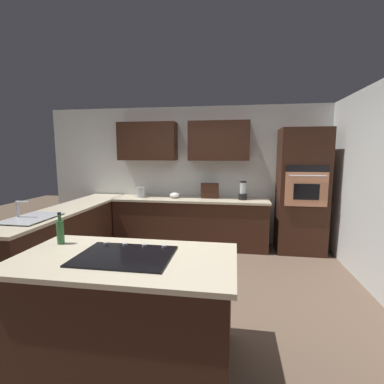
# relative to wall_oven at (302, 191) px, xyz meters

# --- Properties ---
(ground_plane) EXTENTS (14.00, 14.00, 0.00)m
(ground_plane) POSITION_rel_wall_oven_xyz_m (1.85, 1.72, -1.07)
(ground_plane) COLOR brown
(wall_back) EXTENTS (6.00, 0.44, 2.60)m
(wall_back) POSITION_rel_wall_oven_xyz_m (1.92, -0.33, 0.39)
(wall_back) COLOR silver
(wall_back) RESTS_ON ground
(wall_left) EXTENTS (0.10, 4.00, 2.60)m
(wall_left) POSITION_rel_wall_oven_xyz_m (-0.60, 1.42, 0.23)
(wall_left) COLOR silver
(wall_left) RESTS_ON ground
(lower_cabinets_back) EXTENTS (2.80, 0.60, 0.86)m
(lower_cabinets_back) POSITION_rel_wall_oven_xyz_m (1.95, -0.00, -0.64)
(lower_cabinets_back) COLOR #381E14
(lower_cabinets_back) RESTS_ON ground
(countertop_back) EXTENTS (2.84, 0.64, 0.04)m
(countertop_back) POSITION_rel_wall_oven_xyz_m (1.95, -0.00, -0.19)
(countertop_back) COLOR beige
(countertop_back) RESTS_ON lower_cabinets_back
(lower_cabinets_side) EXTENTS (0.60, 2.90, 0.86)m
(lower_cabinets_side) POSITION_rel_wall_oven_xyz_m (3.67, 1.17, -0.64)
(lower_cabinets_side) COLOR #381E14
(lower_cabinets_side) RESTS_ON ground
(countertop_side) EXTENTS (0.64, 2.94, 0.04)m
(countertop_side) POSITION_rel_wall_oven_xyz_m (3.67, 1.17, -0.19)
(countertop_side) COLOR beige
(countertop_side) RESTS_ON lower_cabinets_side
(island_base) EXTENTS (1.71, 0.87, 0.86)m
(island_base) POSITION_rel_wall_oven_xyz_m (2.01, 2.95, -0.64)
(island_base) COLOR #381E14
(island_base) RESTS_ON ground
(island_top) EXTENTS (1.79, 0.95, 0.04)m
(island_top) POSITION_rel_wall_oven_xyz_m (2.01, 2.95, -0.19)
(island_top) COLOR beige
(island_top) RESTS_ON island_base
(wall_oven) EXTENTS (0.80, 0.66, 2.14)m
(wall_oven) POSITION_rel_wall_oven_xyz_m (0.00, 0.00, 0.00)
(wall_oven) COLOR #381E14
(wall_oven) RESTS_ON ground
(sink_unit) EXTENTS (0.46, 0.70, 0.23)m
(sink_unit) POSITION_rel_wall_oven_xyz_m (3.68, 1.91, -0.16)
(sink_unit) COLOR #515456
(sink_unit) RESTS_ON countertop_side
(cooktop) EXTENTS (0.76, 0.56, 0.03)m
(cooktop) POSITION_rel_wall_oven_xyz_m (2.01, 2.95, -0.17)
(cooktop) COLOR black
(cooktop) RESTS_ON island_top
(blender) EXTENTS (0.15, 0.15, 0.34)m
(blender) POSITION_rel_wall_oven_xyz_m (1.00, -0.02, -0.03)
(blender) COLOR black
(blender) RESTS_ON countertop_back
(mixing_bowl) EXTENTS (0.18, 0.18, 0.10)m
(mixing_bowl) POSITION_rel_wall_oven_xyz_m (2.25, -0.02, -0.12)
(mixing_bowl) COLOR white
(mixing_bowl) RESTS_ON countertop_back
(spice_rack) EXTENTS (0.33, 0.11, 0.28)m
(spice_rack) POSITION_rel_wall_oven_xyz_m (1.60, -0.08, -0.03)
(spice_rack) COLOR #381E14
(spice_rack) RESTS_ON countertop_back
(kettle) EXTENTS (0.16, 0.16, 0.19)m
(kettle) POSITION_rel_wall_oven_xyz_m (2.90, -0.02, -0.08)
(kettle) COLOR #B7BABF
(kettle) RESTS_ON countertop_back
(oil_bottle) EXTENTS (0.06, 0.06, 0.30)m
(oil_bottle) POSITION_rel_wall_oven_xyz_m (2.72, 2.74, -0.05)
(oil_bottle) COLOR #336B38
(oil_bottle) RESTS_ON island_top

